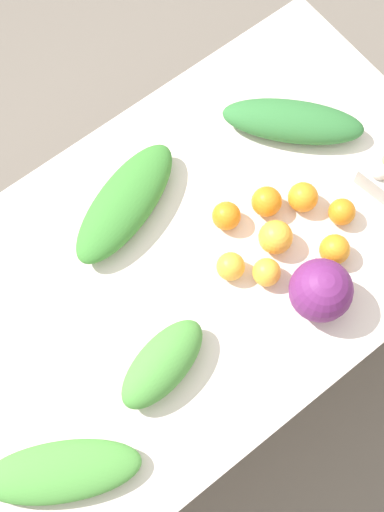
{
  "coord_description": "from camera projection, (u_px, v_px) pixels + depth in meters",
  "views": [
    {
      "loc": [
        0.37,
        0.48,
        2.38
      ],
      "look_at": [
        0.0,
        0.0,
        0.77
      ],
      "focal_mm": 50.0,
      "sensor_mm": 36.0,
      "label": 1
    }
  ],
  "objects": [
    {
      "name": "greens_bunch_dandelion",
      "position": [
        293.0,
        122.0,
        1.83
      ],
      "size": [
        0.34,
        0.35,
        0.08
      ],
      "primitive_type": "ellipsoid",
      "rotation": [
        0.0,
        0.0,
        5.48
      ],
      "color": "#337538",
      "rests_on": "dining_table"
    },
    {
      "name": "orange_7",
      "position": [
        335.0,
        249.0,
        1.71
      ],
      "size": [
        0.07,
        0.07,
        0.07
      ],
      "primitive_type": "sphere",
      "color": "orange",
      "rests_on": "dining_table"
    },
    {
      "name": "orange_0",
      "position": [
        342.0,
        212.0,
        1.75
      ],
      "size": [
        0.07,
        0.07,
        0.07
      ],
      "primitive_type": "sphere",
      "color": "orange",
      "rests_on": "dining_table"
    },
    {
      "name": "orange_4",
      "position": [
        303.0,
        197.0,
        1.76
      ],
      "size": [
        0.08,
        0.08,
        0.08
      ],
      "primitive_type": "sphere",
      "color": "orange",
      "rests_on": "dining_table"
    },
    {
      "name": "orange_3",
      "position": [
        226.0,
        216.0,
        1.74
      ],
      "size": [
        0.07,
        0.07,
        0.07
      ],
      "primitive_type": "sphere",
      "color": "orange",
      "rests_on": "dining_table"
    },
    {
      "name": "dining_table",
      "position": [
        192.0,
        272.0,
        1.83
      ],
      "size": [
        1.47,
        0.88,
        0.75
      ],
      "color": "silver",
      "rests_on": "ground_plane"
    },
    {
      "name": "orange_5",
      "position": [
        267.0,
        272.0,
        1.69
      ],
      "size": [
        0.07,
        0.07,
        0.07
      ],
      "primitive_type": "sphere",
      "color": "#F9A833",
      "rests_on": "dining_table"
    },
    {
      "name": "ground_plane",
      "position": [
        192.0,
        335.0,
        2.45
      ],
      "size": [
        8.0,
        8.0,
        0.0
      ],
      "primitive_type": "plane",
      "color": "#70665B"
    },
    {
      "name": "greens_bunch_chard",
      "position": [
        61.0,
        472.0,
        1.54
      ],
      "size": [
        0.37,
        0.29,
        0.06
      ],
      "primitive_type": "ellipsoid",
      "rotation": [
        0.0,
        0.0,
        5.76
      ],
      "color": "#4C933D",
      "rests_on": "dining_table"
    },
    {
      "name": "orange_6",
      "position": [
        231.0,
        266.0,
        1.7
      ],
      "size": [
        0.07,
        0.07,
        0.07
      ],
      "primitive_type": "sphere",
      "color": "#F9A833",
      "rests_on": "dining_table"
    },
    {
      "name": "greens_bunch_scallion",
      "position": [
        163.0,
        364.0,
        1.6
      ],
      "size": [
        0.27,
        0.16,
        0.09
      ],
      "primitive_type": "ellipsoid",
      "rotation": [
        0.0,
        0.0,
        0.21
      ],
      "color": "#4C933D",
      "rests_on": "dining_table"
    },
    {
      "name": "orange_2",
      "position": [
        276.0,
        237.0,
        1.72
      ],
      "size": [
        0.08,
        0.08,
        0.08
      ],
      "primitive_type": "sphere",
      "color": "#F9A833",
      "rests_on": "dining_table"
    },
    {
      "name": "orange_1",
      "position": [
        267.0,
        202.0,
        1.75
      ],
      "size": [
        0.08,
        0.08,
        0.08
      ],
      "primitive_type": "sphere",
      "color": "orange",
      "rests_on": "dining_table"
    },
    {
      "name": "greens_bunch_kale",
      "position": [
        125.0,
        203.0,
        1.75
      ],
      "size": [
        0.39,
        0.26,
        0.09
      ],
      "primitive_type": "ellipsoid",
      "rotation": [
        0.0,
        0.0,
        3.49
      ],
      "color": "#3D8433",
      "rests_on": "dining_table"
    },
    {
      "name": "cabbage_purple",
      "position": [
        321.0,
        290.0,
        1.63
      ],
      "size": [
        0.15,
        0.15,
        0.15
      ],
      "primitive_type": "sphere",
      "color": "#6B2366",
      "rests_on": "dining_table"
    }
  ]
}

